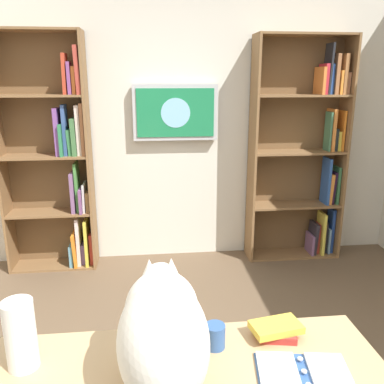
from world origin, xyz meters
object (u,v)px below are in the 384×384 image
(bookshelf_right, at_px, (57,160))
(paper_towel_roll, at_px, (20,335))
(cat, at_px, (163,330))
(open_binder, at_px, (304,374))
(desk_book_stack, at_px, (276,330))
(bookshelf_left, at_px, (306,154))
(wall_mounted_tv, at_px, (175,113))
(coffee_mug, at_px, (215,336))

(bookshelf_right, distance_m, paper_towel_roll, 2.44)
(cat, height_order, open_binder, cat)
(bookshelf_right, xyz_separation_m, open_binder, (-1.34, 2.57, -0.29))
(open_binder, xyz_separation_m, desk_book_stack, (0.03, -0.23, 0.02))
(bookshelf_right, xyz_separation_m, paper_towel_roll, (-0.34, 2.41, -0.17))
(bookshelf_left, relative_size, bookshelf_right, 0.99)
(bookshelf_right, relative_size, paper_towel_roll, 8.11)
(bookshelf_left, height_order, paper_towel_roll, bookshelf_left)
(bookshelf_right, relative_size, wall_mounted_tv, 2.73)
(cat, distance_m, desk_book_stack, 0.53)
(bookshelf_left, xyz_separation_m, open_binder, (0.99, 2.57, -0.30))
(wall_mounted_tv, bearing_deg, paper_towel_roll, 73.61)
(cat, bearing_deg, open_binder, 176.34)
(desk_book_stack, bearing_deg, bookshelf_right, -60.78)
(wall_mounted_tv, height_order, open_binder, wall_mounted_tv)
(bookshelf_left, xyz_separation_m, bookshelf_right, (2.33, 0.00, -0.00))
(wall_mounted_tv, relative_size, desk_book_stack, 3.59)
(open_binder, bearing_deg, paper_towel_roll, -9.06)
(bookshelf_left, distance_m, wall_mounted_tv, 1.32)
(cat, bearing_deg, coffee_mug, -141.96)
(bookshelf_right, height_order, cat, bookshelf_right)
(bookshelf_right, distance_m, open_binder, 2.91)
(cat, relative_size, desk_book_stack, 2.81)
(paper_towel_roll, bearing_deg, coffee_mug, -177.24)
(bookshelf_right, relative_size, coffee_mug, 22.22)
(open_binder, height_order, desk_book_stack, desk_book_stack)
(bookshelf_left, relative_size, coffee_mug, 22.09)
(bookshelf_left, relative_size, open_binder, 5.90)
(open_binder, bearing_deg, cat, -3.66)
(wall_mounted_tv, bearing_deg, bookshelf_left, 176.44)
(wall_mounted_tv, height_order, coffee_mug, wall_mounted_tv)
(open_binder, xyz_separation_m, paper_towel_roll, (0.99, -0.16, 0.12))
(bookshelf_right, height_order, paper_towel_roll, bookshelf_right)
(bookshelf_right, height_order, open_binder, bookshelf_right)
(bookshelf_left, bearing_deg, bookshelf_right, 0.11)
(bookshelf_right, bearing_deg, paper_towel_roll, 98.11)
(wall_mounted_tv, bearing_deg, open_binder, 95.62)
(coffee_mug, bearing_deg, bookshelf_left, -118.27)
(paper_towel_roll, bearing_deg, wall_mounted_tv, -106.39)
(bookshelf_right, bearing_deg, coffee_mug, 113.85)
(coffee_mug, bearing_deg, cat, 38.04)
(bookshelf_left, relative_size, desk_book_stack, 9.75)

